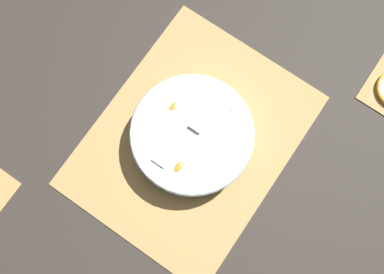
# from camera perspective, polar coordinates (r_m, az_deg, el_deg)

# --- Properties ---
(ground_plane) EXTENTS (6.00, 6.00, 0.00)m
(ground_plane) POSITION_cam_1_polar(r_m,az_deg,el_deg) (0.96, 0.00, -0.40)
(ground_plane) COLOR #2D2823
(bamboo_mat_center) EXTENTS (0.49, 0.39, 0.01)m
(bamboo_mat_center) POSITION_cam_1_polar(r_m,az_deg,el_deg) (0.95, 0.00, -0.36)
(bamboo_mat_center) COLOR #A8844C
(bamboo_mat_center) RESTS_ON ground_plane
(fruit_salad_bowl) EXTENTS (0.25, 0.25, 0.07)m
(fruit_salad_bowl) POSITION_cam_1_polar(r_m,az_deg,el_deg) (0.91, -0.02, 0.17)
(fruit_salad_bowl) COLOR silver
(fruit_salad_bowl) RESTS_ON bamboo_mat_center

